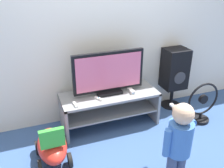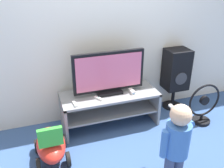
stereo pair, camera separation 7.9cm
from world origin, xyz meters
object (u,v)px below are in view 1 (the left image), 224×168
television (109,73)px  ride_on_toy (52,146)px  speaker_tower (175,70)px  child (179,138)px  remote_primary (75,105)px  floor_fan (202,105)px  game_console (131,90)px  remote_secondary (99,99)px

television → ride_on_toy: size_ratio=1.55×
speaker_tower → ride_on_toy: size_ratio=1.53×
child → speaker_tower: (0.80, 1.33, 0.06)m
remote_primary → speaker_tower: 1.59m
speaker_tower → floor_fan: bearing=-72.9°
television → speaker_tower: bearing=6.0°
television → floor_fan: 1.38m
child → game_console: bearing=89.2°
game_console → child: bearing=-90.8°
remote_secondary → remote_primary: bearing=-171.9°
speaker_tower → television: bearing=-174.0°
television → speaker_tower: television is taller
game_console → floor_fan: size_ratio=0.29×
television → ride_on_toy: television is taller
game_console → remote_secondary: 0.47m
television → game_console: television is taller
remote_primary → floor_fan: (1.72, -0.23, -0.22)m
remote_primary → remote_secondary: bearing=8.1°
child → ride_on_toy: 1.37m
floor_fan → ride_on_toy: floor_fan is taller
child → speaker_tower: size_ratio=0.98×
remote_primary → ride_on_toy: ride_on_toy is taller
child → ride_on_toy: child is taller
television → child: 1.26m
television → speaker_tower: 1.09m
television → remote_secondary: bearing=-145.1°
remote_secondary → child: (0.45, -1.09, 0.05)m
floor_fan → remote_primary: bearing=172.4°
television → remote_secondary: size_ratio=7.28×
remote_secondary → child: 1.18m
television → floor_fan: (1.23, -0.40, -0.49)m
child → ride_on_toy: bearing=146.6°
game_console → floor_fan: floor_fan is taller
child → speaker_tower: speaker_tower is taller
remote_secondary → floor_fan: (1.41, -0.27, -0.22)m
speaker_tower → ride_on_toy: speaker_tower is taller
remote_primary → floor_fan: 1.75m
remote_secondary → speaker_tower: size_ratio=0.14×
floor_fan → child: bearing=-139.6°
child → speaker_tower: bearing=58.8°
remote_primary → speaker_tower: bearing=10.2°
speaker_tower → remote_secondary: bearing=-169.2°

